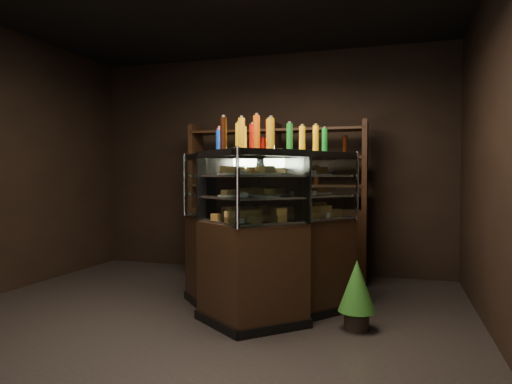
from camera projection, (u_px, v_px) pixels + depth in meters
The scene contains 7 objects.
ground at pixel (189, 325), 4.04m from camera, with size 5.00×5.00×0.00m, color black.
room_shell at pixel (188, 105), 3.97m from camera, with size 5.02×5.02×3.01m.
display_case at pixel (260, 260), 4.38m from camera, with size 1.84×1.57×1.56m.
food_display at pixel (260, 192), 4.35m from camera, with size 1.36×1.12×0.47m.
bottles_top at pixel (260, 137), 4.34m from camera, with size 1.19×0.99×0.30m.
potted_conifer at pixel (357, 285), 3.91m from camera, with size 0.32×0.32×0.68m.
back_shelving at pixel (276, 231), 5.90m from camera, with size 2.30×0.47×2.00m.
Camera 1 is at (1.74, -3.64, 1.32)m, focal length 32.00 mm.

